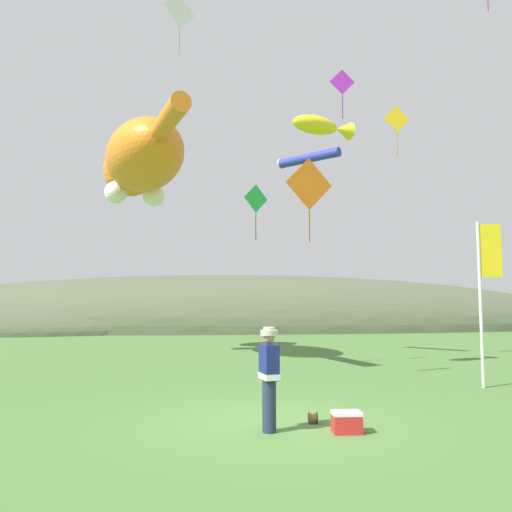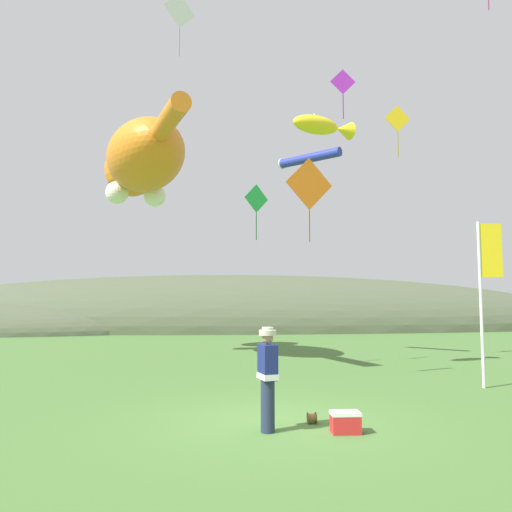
{
  "view_description": "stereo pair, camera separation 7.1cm",
  "coord_description": "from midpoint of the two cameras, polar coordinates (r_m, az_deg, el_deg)",
  "views": [
    {
      "loc": [
        -1.04,
        -9.27,
        2.28
      ],
      "look_at": [
        0.0,
        4.0,
        3.4
      ],
      "focal_mm": 35.0,
      "sensor_mm": 36.0,
      "label": 1
    },
    {
      "loc": [
        -0.97,
        -9.28,
        2.28
      ],
      "look_at": [
        0.0,
        4.0,
        3.4
      ],
      "focal_mm": 35.0,
      "sensor_mm": 36.0,
      "label": 2
    }
  ],
  "objects": [
    {
      "name": "kite_giant_cat",
      "position": [
        20.26,
        -13.14,
        10.47
      ],
      "size": [
        4.35,
        9.46,
        2.98
      ],
      "color": "orange"
    },
    {
      "name": "festival_banner_pole",
      "position": [
        14.24,
        24.6,
        -2.31
      ],
      "size": [
        0.66,
        0.08,
        4.27
      ],
      "color": "silver",
      "rests_on": "ground"
    },
    {
      "name": "picnic_cooler",
      "position": [
        9.03,
        10.1,
        -18.19
      ],
      "size": [
        0.49,
        0.33,
        0.36
      ],
      "color": "red",
      "rests_on": "ground"
    },
    {
      "name": "distant_hill_ridge",
      "position": [
        38.04,
        -6.06,
        -8.24
      ],
      "size": [
        59.38,
        15.83,
        8.1
      ],
      "color": "#4C563D",
      "rests_on": "ground"
    },
    {
      "name": "kite_diamond_orange",
      "position": [
        14.13,
        5.94,
        8.13
      ],
      "size": [
        1.4,
        0.49,
        2.37
      ],
      "color": "orange"
    },
    {
      "name": "kite_spool",
      "position": [
        9.61,
        6.31,
        -17.91
      ],
      "size": [
        0.16,
        0.2,
        0.2
      ],
      "color": "olive",
      "rests_on": "ground"
    },
    {
      "name": "kite_diamond_white",
      "position": [
        16.82,
        -8.87,
        25.94
      ],
      "size": [
        0.89,
        0.61,
        1.96
      ],
      "color": "white"
    },
    {
      "name": "kite_diamond_green",
      "position": [
        16.36,
        -0.14,
        6.51
      ],
      "size": [
        0.81,
        0.5,
        1.84
      ],
      "color": "green"
    },
    {
      "name": "festival_attendant",
      "position": [
        8.81,
        1.27,
        -13.48
      ],
      "size": [
        0.36,
        0.47,
        1.77
      ],
      "color": "#232D47",
      "rests_on": "ground"
    },
    {
      "name": "ground_plane",
      "position": [
        9.6,
        1.75,
        -18.55
      ],
      "size": [
        120.0,
        120.0,
        0.0
      ],
      "primitive_type": "plane",
      "color": "#477033"
    },
    {
      "name": "kite_tube_streamer",
      "position": [
        19.94,
        5.84,
        11.05
      ],
      "size": [
        2.25,
        2.18,
        0.44
      ],
      "color": "#2633A5"
    },
    {
      "name": "kite_diamond_gold",
      "position": [
        19.07,
        15.68,
        14.78
      ],
      "size": [
        0.96,
        0.1,
        1.86
      ],
      "color": "yellow"
    },
    {
      "name": "kite_diamond_violet",
      "position": [
        18.98,
        9.71,
        18.94
      ],
      "size": [
        0.91,
        0.03,
        1.81
      ],
      "color": "purple"
    },
    {
      "name": "kite_fish_windsock",
      "position": [
        16.43,
        7.38,
        14.53
      ],
      "size": [
        2.22,
        1.36,
        0.66
      ],
      "color": "yellow"
    }
  ]
}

